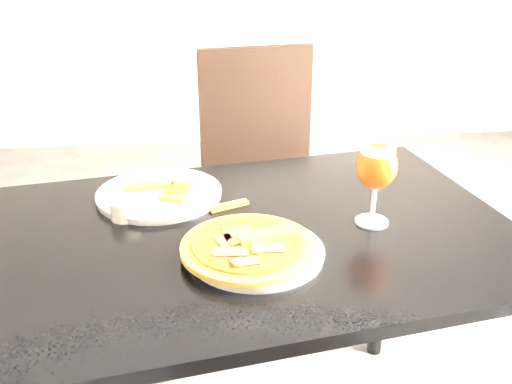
{
  "coord_description": "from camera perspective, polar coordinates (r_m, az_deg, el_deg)",
  "views": [
    {
      "loc": [
        -0.16,
        -0.84,
        1.37
      ],
      "look_at": [
        -0.04,
        0.33,
        0.83
      ],
      "focal_mm": 40.0,
      "sensor_mm": 36.0,
      "label": 1
    }
  ],
  "objects": [
    {
      "name": "crust_scraps",
      "position": [
        1.46,
        -8.75,
        0.26
      ],
      "size": [
        0.18,
        0.12,
        0.01
      ],
      "rotation": [
        0.0,
        0.0,
        0.56
      ],
      "color": "olive",
      "rests_on": "plate_second"
    },
    {
      "name": "pizza",
      "position": [
        1.19,
        -0.7,
        -5.36
      ],
      "size": [
        0.29,
        0.29,
        0.03
      ],
      "rotation": [
        0.0,
        0.0,
        0.08
      ],
      "color": "olive",
      "rests_on": "plate_main"
    },
    {
      "name": "beer_glass",
      "position": [
        1.3,
        11.99,
        2.48
      ],
      "size": [
        0.09,
        0.09,
        0.2
      ],
      "color": "silver",
      "rests_on": "dining_table"
    },
    {
      "name": "sauce_cup",
      "position": [
        1.38,
        -13.0,
        -1.66
      ],
      "size": [
        0.07,
        0.07,
        0.04
      ],
      "color": "beige",
      "rests_on": "dining_table"
    },
    {
      "name": "dining_table",
      "position": [
        1.35,
        -0.34,
        -7.07
      ],
      "size": [
        1.32,
        0.99,
        0.75
      ],
      "rotation": [
        0.0,
        0.0,
        0.17
      ],
      "color": "black",
      "rests_on": "ground"
    },
    {
      "name": "loose_crust",
      "position": [
        1.41,
        -2.74,
        -1.35
      ],
      "size": [
        0.1,
        0.06,
        0.01
      ],
      "primitive_type": "cube",
      "rotation": [
        0.0,
        0.0,
        0.39
      ],
      "color": "olive",
      "rests_on": "dining_table"
    },
    {
      "name": "plate_main",
      "position": [
        1.2,
        0.01,
        -6.04
      ],
      "size": [
        0.34,
        0.34,
        0.02
      ],
      "primitive_type": "cylinder",
      "rotation": [
        0.0,
        0.0,
        -0.25
      ],
      "color": "silver",
      "rests_on": "dining_table"
    },
    {
      "name": "plate_second",
      "position": [
        1.47,
        -9.63,
        -0.2
      ],
      "size": [
        0.44,
        0.44,
        0.02
      ],
      "primitive_type": "cylinder",
      "rotation": [
        0.0,
        0.0,
        0.59
      ],
      "color": "silver",
      "rests_on": "dining_table"
    },
    {
      "name": "chair_far",
      "position": [
        2.14,
        0.91,
        1.97
      ],
      "size": [
        0.52,
        0.52,
        0.99
      ],
      "rotation": [
        0.0,
        0.0,
        0.15
      ],
      "color": "black",
      "rests_on": "ground"
    }
  ]
}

